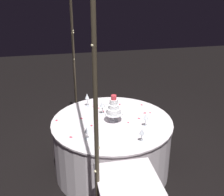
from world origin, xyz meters
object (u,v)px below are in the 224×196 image
Objects in this scene: tiered_cake at (114,108)px; wine_glass_3 at (146,117)px; decorative_arch at (80,55)px; wine_glass_1 at (87,130)px; cake_knife at (106,105)px; wine_glass_4 at (87,97)px; wine_glass_0 at (142,132)px; main_table at (112,146)px; wine_glass_2 at (102,105)px.

wine_glass_3 is (-0.21, -0.34, -0.05)m from tiered_cake.
decorative_arch is at bearing 90.39° from tiered_cake.
wine_glass_1 is 0.90m from cake_knife.
wine_glass_3 is at bearing -139.05° from wine_glass_4.
wine_glass_1 is at bearing 133.47° from tiered_cake.
wine_glass_0 is 1.10m from wine_glass_4.
main_table is 0.73m from wine_glass_0.
tiered_cake is (0.00, -0.02, 0.53)m from main_table.
decorative_arch is at bearing 167.36° from wine_glass_4.
wine_glass_2 is 0.61m from wine_glass_3.
wine_glass_2 reaches higher than wine_glass_3.
wine_glass_1 is at bearing 172.75° from wine_glass_4.
tiered_cake is at bearing -89.61° from decorative_arch.
wine_glass_2 is at bearing 46.65° from wine_glass_3.
cake_knife is at bearing -37.27° from decorative_arch.
wine_glass_4 is (0.69, 0.60, 0.02)m from wine_glass_3.
main_table is at bearing -153.78° from wine_glass_4.
cake_knife is at bearing 12.05° from wine_glass_0.
decorative_arch is at bearing 142.73° from cake_knife.
wine_glass_0 is 0.89× the size of wine_glass_2.
wine_glass_0 is 0.98× the size of wine_glass_3.
wine_glass_0 is at bearing -157.42° from wine_glass_2.
wine_glass_2 is (0.21, 0.08, 0.49)m from main_table.
wine_glass_0 is at bearing -156.81° from main_table.
wine_glass_2 is at bearing 26.16° from tiered_cake.
decorative_arch is 1.06m from wine_glass_0.
main_table is at bearing -45.15° from wine_glass_1.
wine_glass_4 is at bearing -7.25° from wine_glass_1.
wine_glass_1 is at bearing -179.46° from decorative_arch.
wine_glass_2 is at bearing -51.35° from decorative_arch.
tiered_cake is 1.15× the size of cake_knife.
wine_glass_4 is (0.27, 0.16, 0.01)m from wine_glass_2.
main_table is 0.67m from wine_glass_1.
decorative_arch is 1.61× the size of main_table.
decorative_arch is at bearing 128.65° from wine_glass_2.
tiered_cake is at bearing 58.62° from wine_glass_3.
main_table is 0.53m from tiered_cake.
wine_glass_0 is 0.59m from wine_glass_1.
tiered_cake reaches higher than wine_glass_3.
wine_glass_1 is 0.50× the size of cake_knife.
decorative_arch reaches higher than wine_glass_4.
wine_glass_3 is 0.77m from cake_knife.
wine_glass_3 is (0.31, -0.14, 0.00)m from wine_glass_0.
decorative_arch is 0.79m from wine_glass_2.
main_table is at bearing 99.85° from tiered_cake.
decorative_arch reaches higher than wine_glass_1.
cake_knife is (0.47, -0.36, -0.84)m from decorative_arch.
tiered_cake is at bearing -153.84° from wine_glass_2.
wine_glass_1 is 0.81× the size of wine_glass_4.
wine_glass_1 is 0.93× the size of wine_glass_3.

